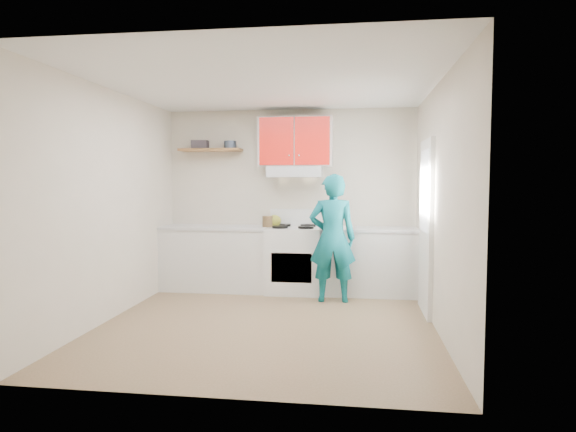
# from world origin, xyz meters

# --- Properties ---
(floor) EXTENTS (3.80, 3.80, 0.00)m
(floor) POSITION_xyz_m (0.00, 0.00, 0.00)
(floor) COLOR brown
(floor) RESTS_ON ground
(ceiling) EXTENTS (3.60, 3.80, 0.04)m
(ceiling) POSITION_xyz_m (0.00, 0.00, 2.60)
(ceiling) COLOR white
(ceiling) RESTS_ON floor
(back_wall) EXTENTS (3.60, 0.04, 2.60)m
(back_wall) POSITION_xyz_m (0.00, 1.90, 1.30)
(back_wall) COLOR beige
(back_wall) RESTS_ON floor
(front_wall) EXTENTS (3.60, 0.04, 2.60)m
(front_wall) POSITION_xyz_m (0.00, -1.90, 1.30)
(front_wall) COLOR beige
(front_wall) RESTS_ON floor
(left_wall) EXTENTS (0.04, 3.80, 2.60)m
(left_wall) POSITION_xyz_m (-1.80, 0.00, 1.30)
(left_wall) COLOR beige
(left_wall) RESTS_ON floor
(right_wall) EXTENTS (0.04, 3.80, 2.60)m
(right_wall) POSITION_xyz_m (1.80, 0.00, 1.30)
(right_wall) COLOR beige
(right_wall) RESTS_ON floor
(door) EXTENTS (0.05, 0.85, 2.05)m
(door) POSITION_xyz_m (1.78, 0.70, 1.02)
(door) COLOR white
(door) RESTS_ON floor
(door_glass) EXTENTS (0.01, 0.55, 0.95)m
(door_glass) POSITION_xyz_m (1.75, 0.70, 1.45)
(door_glass) COLOR white
(door_glass) RESTS_ON door
(counter_left) EXTENTS (1.52, 0.60, 0.90)m
(counter_left) POSITION_xyz_m (-1.04, 1.60, 0.45)
(counter_left) COLOR silver
(counter_left) RESTS_ON floor
(counter_right) EXTENTS (1.32, 0.60, 0.90)m
(counter_right) POSITION_xyz_m (1.14, 1.60, 0.45)
(counter_right) COLOR silver
(counter_right) RESTS_ON floor
(stove) EXTENTS (0.76, 0.65, 0.92)m
(stove) POSITION_xyz_m (0.10, 1.57, 0.46)
(stove) COLOR white
(stove) RESTS_ON floor
(range_hood) EXTENTS (0.76, 0.44, 0.15)m
(range_hood) POSITION_xyz_m (0.10, 1.68, 1.70)
(range_hood) COLOR silver
(range_hood) RESTS_ON back_wall
(upper_cabinets) EXTENTS (1.02, 0.33, 0.70)m
(upper_cabinets) POSITION_xyz_m (0.10, 1.73, 2.12)
(upper_cabinets) COLOR red
(upper_cabinets) RESTS_ON back_wall
(shelf) EXTENTS (0.90, 0.30, 0.04)m
(shelf) POSITION_xyz_m (-1.15, 1.75, 2.02)
(shelf) COLOR brown
(shelf) RESTS_ON back_wall
(books) EXTENTS (0.24, 0.18, 0.12)m
(books) POSITION_xyz_m (-1.30, 1.73, 2.10)
(books) COLOR #363036
(books) RESTS_ON shelf
(tin) EXTENTS (0.22, 0.22, 0.11)m
(tin) POSITION_xyz_m (-0.86, 1.76, 2.09)
(tin) COLOR #333D4C
(tin) RESTS_ON shelf
(kettle) EXTENTS (0.22, 0.22, 0.17)m
(kettle) POSITION_xyz_m (-0.20, 1.65, 1.00)
(kettle) COLOR olive
(kettle) RESTS_ON stove
(crock) EXTENTS (0.19, 0.19, 0.18)m
(crock) POSITION_xyz_m (-0.28, 1.57, 0.99)
(crock) COLOR brown
(crock) RESTS_ON counter_left
(cutting_board) EXTENTS (0.37, 0.32, 0.02)m
(cutting_board) POSITION_xyz_m (0.76, 1.54, 0.91)
(cutting_board) COLOR olive
(cutting_board) RESTS_ON counter_right
(silicone_mat) EXTENTS (0.31, 0.27, 0.01)m
(silicone_mat) POSITION_xyz_m (1.36, 1.55, 0.90)
(silicone_mat) COLOR red
(silicone_mat) RESTS_ON counter_right
(person) EXTENTS (0.63, 0.44, 1.66)m
(person) POSITION_xyz_m (0.66, 1.11, 0.83)
(person) COLOR #0B626B
(person) RESTS_ON floor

